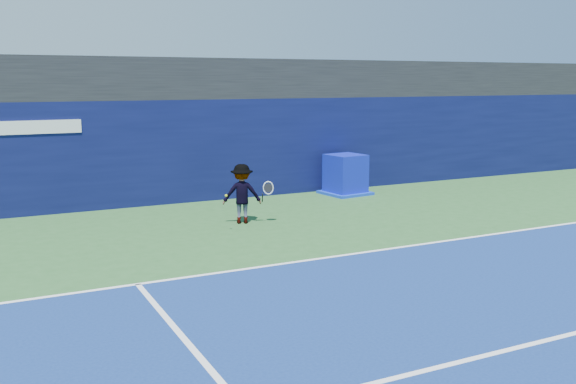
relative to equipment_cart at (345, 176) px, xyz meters
name	(u,v)px	position (x,y,z in m)	size (l,w,h in m)	color
ground	(474,293)	(-3.07, -9.18, -0.57)	(80.00, 80.00, 0.00)	#295928
baseline	(374,251)	(-3.07, -6.18, -0.56)	(24.00, 0.10, 0.01)	white
service_line	(573,334)	(-3.07, -11.18, -0.56)	(24.00, 0.10, 0.01)	white
stadium_band	(226,79)	(-3.07, 2.32, 3.03)	(36.00, 3.00, 1.20)	black
back_wall_assembly	(239,147)	(-3.08, 1.32, 0.93)	(36.00, 1.03, 3.00)	#0A0E3A
equipment_cart	(345,176)	(0.00, 0.00, 0.00)	(1.47, 1.47, 1.26)	#0B15A2
tennis_player	(242,194)	(-4.51, -2.41, 0.18)	(1.28, 0.86, 1.50)	silver
tennis_ball	(226,195)	(-5.25, -3.21, 0.32)	(0.06, 0.06, 0.06)	#C4CE16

